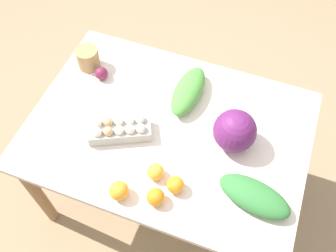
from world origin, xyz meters
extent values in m
plane|color=#937A5B|center=(0.00, 0.00, 0.00)|extent=(8.00, 8.00, 0.00)
cube|color=silver|center=(0.00, 0.00, 0.70)|extent=(1.28, 0.91, 0.03)
cylinder|color=olive|center=(-0.58, -0.39, 0.34)|extent=(0.06, 0.06, 0.68)
cylinder|color=olive|center=(-0.58, 0.39, 0.34)|extent=(0.06, 0.06, 0.68)
cylinder|color=olive|center=(0.58, 0.39, 0.34)|extent=(0.06, 0.06, 0.68)
sphere|color=#601E5B|center=(0.29, 0.03, 0.81)|extent=(0.19, 0.19, 0.19)
cube|color=#A8A8A3|center=(-0.19, -0.11, 0.74)|extent=(0.30, 0.22, 0.06)
sphere|color=white|center=(-0.27, -0.17, 0.78)|extent=(0.04, 0.04, 0.04)
sphere|color=tan|center=(-0.22, -0.15, 0.78)|extent=(0.04, 0.04, 0.04)
sphere|color=white|center=(-0.18, -0.13, 0.78)|extent=(0.04, 0.04, 0.04)
sphere|color=white|center=(-0.14, -0.11, 0.78)|extent=(0.04, 0.04, 0.04)
sphere|color=white|center=(-0.10, -0.09, 0.78)|extent=(0.04, 0.04, 0.04)
sphere|color=white|center=(-0.29, -0.13, 0.78)|extent=(0.04, 0.04, 0.04)
sphere|color=tan|center=(-0.25, -0.10, 0.78)|extent=(0.04, 0.04, 0.04)
sphere|color=white|center=(-0.20, -0.08, 0.78)|extent=(0.04, 0.04, 0.04)
sphere|color=white|center=(-0.16, -0.06, 0.78)|extent=(0.04, 0.04, 0.04)
sphere|color=white|center=(-0.12, -0.04, 0.78)|extent=(0.04, 0.04, 0.04)
cylinder|color=#A87F51|center=(-0.51, 0.22, 0.77)|extent=(0.11, 0.11, 0.11)
ellipsoid|color=#4C933D|center=(0.03, 0.21, 0.76)|extent=(0.14, 0.31, 0.09)
ellipsoid|color=#337538|center=(0.45, -0.21, 0.75)|extent=(0.32, 0.19, 0.08)
sphere|color=maroon|center=(-0.42, 0.17, 0.75)|extent=(0.07, 0.07, 0.07)
sphere|color=orange|center=(-0.07, -0.37, 0.75)|extent=(0.08, 0.08, 0.08)
sphere|color=#F9A833|center=(0.04, -0.24, 0.75)|extent=(0.07, 0.07, 0.07)
sphere|color=orange|center=(0.08, -0.35, 0.75)|extent=(0.07, 0.07, 0.07)
sphere|color=orange|center=(0.13, -0.27, 0.75)|extent=(0.07, 0.07, 0.07)
camera|label=1|loc=(0.33, -0.87, 2.16)|focal=40.00mm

